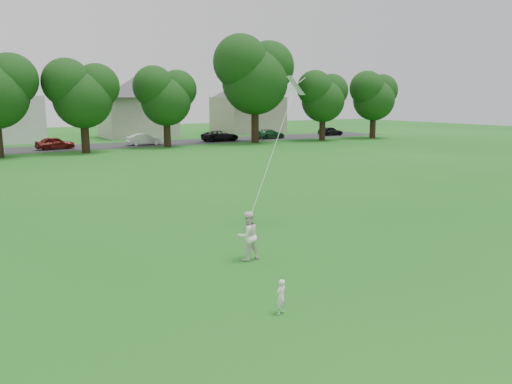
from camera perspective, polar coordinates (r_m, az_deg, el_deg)
ground at (r=11.34m, az=-3.80°, el=-14.19°), size 160.00×160.00×0.00m
street at (r=51.54m, az=-26.58°, el=4.23°), size 90.00×7.00×0.01m
toddler at (r=11.39m, az=2.87°, el=-11.85°), size 0.33×0.26×0.80m
older_boy at (r=14.88m, az=-0.96°, el=-5.03°), size 0.75×0.60×1.48m
kite at (r=16.71m, az=2.11°, el=5.11°), size 2.37×2.02×6.45m
tree_row at (r=46.03m, az=-25.24°, el=11.74°), size 82.93×8.23×11.70m
parked_cars at (r=50.99m, az=-22.29°, el=5.18°), size 71.89×2.28×1.28m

